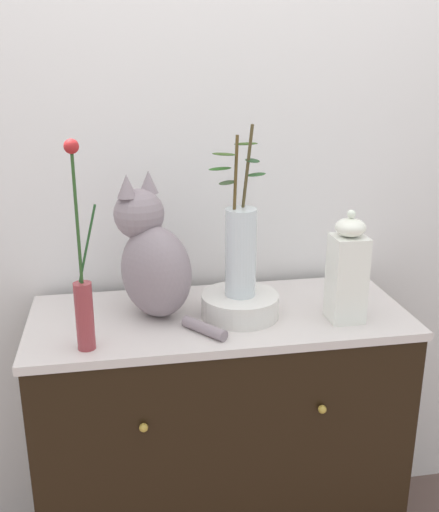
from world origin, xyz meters
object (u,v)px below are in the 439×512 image
object	(u,v)px
cat_sitting	(152,258)
bowl_porcelain	(240,305)
sideboard	(220,444)
vase_slim_green	(83,296)
vase_glass_clear	(241,248)
jar_lidded_porcelain	(347,271)

from	to	relation	value
cat_sitting	bowl_porcelain	distance (m)	0.29
sideboard	vase_slim_green	xyz separation A→B (m)	(-0.38, -0.16, 0.61)
bowl_porcelain	vase_glass_clear	size ratio (longest dim) A/B	0.47
vase_glass_clear	jar_lidded_porcelain	bearing A→B (deg)	-14.96
bowl_porcelain	vase_glass_clear	bearing A→B (deg)	102.68
cat_sitting	vase_slim_green	world-z (taller)	vase_slim_green
bowl_porcelain	jar_lidded_porcelain	bearing A→B (deg)	-14.76
sideboard	vase_slim_green	distance (m)	0.74
bowl_porcelain	jar_lidded_porcelain	distance (m)	0.32
cat_sitting	bowl_porcelain	world-z (taller)	cat_sitting
vase_slim_green	sideboard	bearing A→B (deg)	22.88
sideboard	vase_glass_clear	size ratio (longest dim) A/B	2.29
bowl_porcelain	vase_glass_clear	world-z (taller)	vase_glass_clear
cat_sitting	vase_glass_clear	world-z (taller)	vase_glass_clear
sideboard	cat_sitting	size ratio (longest dim) A/B	2.68
sideboard	bowl_porcelain	size ratio (longest dim) A/B	4.89
cat_sitting	bowl_porcelain	size ratio (longest dim) A/B	1.82
vase_slim_green	bowl_porcelain	size ratio (longest dim) A/B	2.38
cat_sitting	vase_glass_clear	bearing A→B (deg)	-13.33
sideboard	vase_glass_clear	bearing A→B (deg)	-23.79
vase_glass_clear	bowl_porcelain	bearing A→B (deg)	-77.32
cat_sitting	jar_lidded_porcelain	bearing A→B (deg)	-14.22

